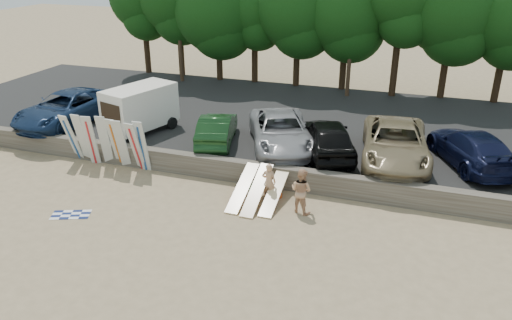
{
  "coord_description": "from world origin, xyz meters",
  "views": [
    {
      "loc": [
        6.56,
        -16.05,
        9.88
      ],
      "look_at": [
        0.09,
        3.0,
        1.15
      ],
      "focal_mm": 35.0,
      "sensor_mm": 36.0,
      "label": 1
    }
  ],
  "objects_px": {
    "car_0": "(66,108)",
    "beachgoer_b": "(301,191)",
    "car_5": "(471,148)",
    "cooler": "(251,186)",
    "car_1": "(217,129)",
    "car_3": "(328,137)",
    "beachgoer_a": "(269,182)",
    "car_4": "(395,143)",
    "car_2": "(281,131)",
    "box_trailer": "(140,107)"
  },
  "relations": [
    {
      "from": "car_0",
      "to": "car_3",
      "type": "distance_m",
      "value": 14.51
    },
    {
      "from": "car_1",
      "to": "car_4",
      "type": "xyz_separation_m",
      "value": [
        8.56,
        0.53,
        0.13
      ]
    },
    {
      "from": "car_5",
      "to": "beachgoer_a",
      "type": "distance_m",
      "value": 9.35
    },
    {
      "from": "car_2",
      "to": "car_1",
      "type": "bearing_deg",
      "value": 165.0
    },
    {
      "from": "car_0",
      "to": "car_1",
      "type": "bearing_deg",
      "value": 4.36
    },
    {
      "from": "box_trailer",
      "to": "car_2",
      "type": "height_order",
      "value": "box_trailer"
    },
    {
      "from": "car_3",
      "to": "cooler",
      "type": "height_order",
      "value": "car_3"
    },
    {
      "from": "car_1",
      "to": "car_4",
      "type": "distance_m",
      "value": 8.58
    },
    {
      "from": "car_0",
      "to": "beachgoer_b",
      "type": "distance_m",
      "value": 15.03
    },
    {
      "from": "car_3",
      "to": "beachgoer_a",
      "type": "distance_m",
      "value": 4.37
    },
    {
      "from": "car_4",
      "to": "car_2",
      "type": "bearing_deg",
      "value": 174.48
    },
    {
      "from": "car_5",
      "to": "car_1",
      "type": "bearing_deg",
      "value": -18.67
    },
    {
      "from": "car_3",
      "to": "beachgoer_b",
      "type": "height_order",
      "value": "car_3"
    },
    {
      "from": "cooler",
      "to": "car_2",
      "type": "bearing_deg",
      "value": 87.95
    },
    {
      "from": "car_4",
      "to": "beachgoer_b",
      "type": "xyz_separation_m",
      "value": [
        -3.18,
        -4.8,
        -0.64
      ]
    },
    {
      "from": "box_trailer",
      "to": "car_3",
      "type": "xyz_separation_m",
      "value": [
        9.95,
        0.02,
        -0.49
      ]
    },
    {
      "from": "car_5",
      "to": "cooler",
      "type": "height_order",
      "value": "car_5"
    },
    {
      "from": "beachgoer_b",
      "to": "cooler",
      "type": "height_order",
      "value": "beachgoer_b"
    },
    {
      "from": "car_3",
      "to": "beachgoer_a",
      "type": "bearing_deg",
      "value": 46.59
    },
    {
      "from": "beachgoer_b",
      "to": "car_4",
      "type": "bearing_deg",
      "value": -104.05
    },
    {
      "from": "box_trailer",
      "to": "cooler",
      "type": "xyz_separation_m",
      "value": [
        7.29,
        -3.29,
        -1.9
      ]
    },
    {
      "from": "car_0",
      "to": "beachgoer_b",
      "type": "xyz_separation_m",
      "value": [
        14.38,
        -4.33,
        -0.64
      ]
    },
    {
      "from": "car_1",
      "to": "car_3",
      "type": "height_order",
      "value": "car_3"
    },
    {
      "from": "beachgoer_b",
      "to": "cooler",
      "type": "bearing_deg",
      "value": -6.73
    },
    {
      "from": "car_4",
      "to": "beachgoer_b",
      "type": "distance_m",
      "value": 5.79
    },
    {
      "from": "car_1",
      "to": "cooler",
      "type": "xyz_separation_m",
      "value": [
        2.85,
        -3.02,
        -1.28
      ]
    },
    {
      "from": "beachgoer_a",
      "to": "box_trailer",
      "type": "bearing_deg",
      "value": -28.68
    },
    {
      "from": "car_0",
      "to": "car_1",
      "type": "xyz_separation_m",
      "value": [
        9.0,
        -0.06,
        -0.14
      ]
    },
    {
      "from": "cooler",
      "to": "car_0",
      "type": "bearing_deg",
      "value": 168.65
    },
    {
      "from": "car_5",
      "to": "beachgoer_b",
      "type": "height_order",
      "value": "car_5"
    },
    {
      "from": "beachgoer_a",
      "to": "beachgoer_b",
      "type": "bearing_deg",
      "value": 156.03
    },
    {
      "from": "car_3",
      "to": "beachgoer_b",
      "type": "relative_size",
      "value": 2.73
    },
    {
      "from": "car_2",
      "to": "beachgoer_a",
      "type": "bearing_deg",
      "value": -103.52
    },
    {
      "from": "beachgoer_a",
      "to": "beachgoer_b",
      "type": "relative_size",
      "value": 0.88
    },
    {
      "from": "car_3",
      "to": "car_4",
      "type": "bearing_deg",
      "value": 163.59
    },
    {
      "from": "car_0",
      "to": "car_4",
      "type": "height_order",
      "value": "car_0"
    },
    {
      "from": "box_trailer",
      "to": "car_0",
      "type": "xyz_separation_m",
      "value": [
        -4.56,
        -0.21,
        -0.48
      ]
    },
    {
      "from": "car_2",
      "to": "cooler",
      "type": "distance_m",
      "value": 3.74
    },
    {
      "from": "car_5",
      "to": "car_0",
      "type": "bearing_deg",
      "value": -21.27
    },
    {
      "from": "car_5",
      "to": "cooler",
      "type": "xyz_separation_m",
      "value": [
        -8.98,
        -4.19,
        -1.34
      ]
    },
    {
      "from": "box_trailer",
      "to": "car_2",
      "type": "bearing_deg",
      "value": 18.61
    },
    {
      "from": "car_3",
      "to": "beachgoer_b",
      "type": "distance_m",
      "value": 4.6
    },
    {
      "from": "car_2",
      "to": "beachgoer_b",
      "type": "distance_m",
      "value": 5.24
    },
    {
      "from": "car_0",
      "to": "car_2",
      "type": "xyz_separation_m",
      "value": [
        12.17,
        0.39,
        -0.05
      ]
    },
    {
      "from": "box_trailer",
      "to": "car_5",
      "type": "height_order",
      "value": "box_trailer"
    },
    {
      "from": "beachgoer_b",
      "to": "cooler",
      "type": "distance_m",
      "value": 2.93
    },
    {
      "from": "car_3",
      "to": "beachgoer_a",
      "type": "height_order",
      "value": "car_3"
    },
    {
      "from": "car_2",
      "to": "car_4",
      "type": "xyz_separation_m",
      "value": [
        5.39,
        0.08,
        0.04
      ]
    },
    {
      "from": "car_2",
      "to": "car_4",
      "type": "distance_m",
      "value": 5.4
    },
    {
      "from": "car_2",
      "to": "car_3",
      "type": "bearing_deg",
      "value": -27.0
    }
  ]
}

